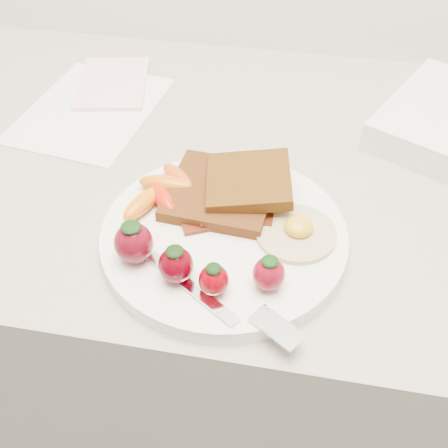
# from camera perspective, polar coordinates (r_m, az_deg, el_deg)

# --- Properties ---
(counter) EXTENTS (2.00, 0.60, 0.90)m
(counter) POSITION_cam_1_polar(r_m,az_deg,el_deg) (1.07, 3.11, -12.94)
(counter) COLOR gray
(counter) RESTS_ON ground
(plate) EXTENTS (0.27, 0.27, 0.02)m
(plate) POSITION_cam_1_polar(r_m,az_deg,el_deg) (0.62, -0.00, -1.25)
(plate) COLOR white
(plate) RESTS_ON counter
(toast_lower) EXTENTS (0.13, 0.13, 0.01)m
(toast_lower) POSITION_cam_1_polar(r_m,az_deg,el_deg) (0.65, -0.32, 3.28)
(toast_lower) COLOR #3B200B
(toast_lower) RESTS_ON plate
(toast_upper) EXTENTS (0.11, 0.11, 0.02)m
(toast_upper) POSITION_cam_1_polar(r_m,az_deg,el_deg) (0.64, 2.54, 4.41)
(toast_upper) COLOR #49260D
(toast_upper) RESTS_ON toast_lower
(fried_egg) EXTENTS (0.09, 0.09, 0.02)m
(fried_egg) POSITION_cam_1_polar(r_m,az_deg,el_deg) (0.61, 7.40, -0.76)
(fried_egg) COLOR beige
(fried_egg) RESTS_ON plate
(bacon_strips) EXTENTS (0.10, 0.08, 0.01)m
(bacon_strips) POSITION_cam_1_polar(r_m,az_deg,el_deg) (0.62, 0.43, 0.85)
(bacon_strips) COLOR #310A05
(bacon_strips) RESTS_ON plate
(baby_carrots) EXTENTS (0.08, 0.11, 0.02)m
(baby_carrots) POSITION_cam_1_polar(r_m,az_deg,el_deg) (0.65, -6.31, 3.39)
(baby_carrots) COLOR #CE640A
(baby_carrots) RESTS_ON plate
(strawberries) EXTENTS (0.18, 0.06, 0.05)m
(strawberries) POSITION_cam_1_polar(r_m,az_deg,el_deg) (0.56, -4.15, -3.66)
(strawberries) COLOR #5A0714
(strawberries) RESTS_ON plate
(fork) EXTENTS (0.17, 0.10, 0.00)m
(fork) POSITION_cam_1_polar(r_m,az_deg,el_deg) (0.54, 0.45, -8.18)
(fork) COLOR silver
(fork) RESTS_ON plate
(paper_sheet) EXTENTS (0.20, 0.25, 0.00)m
(paper_sheet) POSITION_cam_1_polar(r_m,az_deg,el_deg) (0.85, -13.37, 11.24)
(paper_sheet) COLOR white
(paper_sheet) RESTS_ON counter
(notepad) EXTENTS (0.13, 0.16, 0.01)m
(notepad) POSITION_cam_1_polar(r_m,az_deg,el_deg) (0.90, -11.21, 13.89)
(notepad) COLOR #FFCACE
(notepad) RESTS_ON paper_sheet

